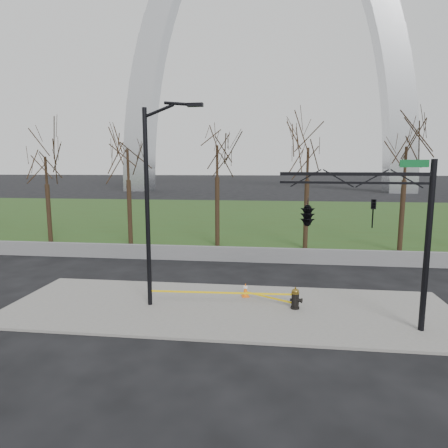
# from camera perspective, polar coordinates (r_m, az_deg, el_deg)

# --- Properties ---
(ground) EXTENTS (500.00, 500.00, 0.00)m
(ground) POSITION_cam_1_polar(r_m,az_deg,el_deg) (15.94, 0.59, -12.60)
(ground) COLOR black
(ground) RESTS_ON ground
(sidewalk) EXTENTS (18.00, 6.00, 0.10)m
(sidewalk) POSITION_cam_1_polar(r_m,az_deg,el_deg) (15.92, 0.59, -12.44)
(sidewalk) COLOR slate
(sidewalk) RESTS_ON ground
(grass_strip) EXTENTS (120.00, 40.00, 0.06)m
(grass_strip) POSITION_cam_1_polar(r_m,az_deg,el_deg) (45.17, 4.88, 1.22)
(grass_strip) COLOR #293F17
(grass_strip) RESTS_ON ground
(guardrail) EXTENTS (60.00, 0.30, 0.90)m
(guardrail) POSITION_cam_1_polar(r_m,az_deg,el_deg) (23.44, 2.80, -4.54)
(guardrail) COLOR #59595B
(guardrail) RESTS_ON ground
(gateway_arch) EXTENTS (66.00, 6.00, 65.00)m
(gateway_arch) POSITION_cam_1_polar(r_m,az_deg,el_deg) (93.69, 6.34, 25.06)
(gateway_arch) COLOR silver
(gateway_arch) RESTS_ON ground
(tree_row) EXTENTS (60.46, 4.00, 8.08)m
(tree_row) POSITION_cam_1_polar(r_m,az_deg,el_deg) (27.40, 18.81, 4.50)
(tree_row) COLOR black
(tree_row) RESTS_ON ground
(fire_hydrant) EXTENTS (0.55, 0.37, 0.89)m
(fire_hydrant) POSITION_cam_1_polar(r_m,az_deg,el_deg) (15.89, 10.59, -10.88)
(fire_hydrant) COLOR black
(fire_hydrant) RESTS_ON sidewalk
(traffic_cone) EXTENTS (0.38, 0.38, 0.61)m
(traffic_cone) POSITION_cam_1_polar(r_m,az_deg,el_deg) (17.05, 3.21, -9.75)
(traffic_cone) COLOR orange
(traffic_cone) RESTS_ON sidewalk
(street_light) EXTENTS (2.39, 0.25, 8.21)m
(street_light) POSITION_cam_1_polar(r_m,az_deg,el_deg) (15.46, -10.61, 4.48)
(street_light) COLOR black
(street_light) RESTS_ON ground
(traffic_signal_mast) EXTENTS (5.08, 2.52, 6.00)m
(traffic_signal_mast) POSITION_cam_1_polar(r_m,az_deg,el_deg) (13.97, 15.46, 1.64)
(traffic_signal_mast) COLOR black
(traffic_signal_mast) RESTS_ON ground
(caution_tape) EXTENTS (5.93, 1.46, 0.45)m
(caution_tape) POSITION_cam_1_polar(r_m,az_deg,el_deg) (15.97, 1.72, -10.38)
(caution_tape) COLOR yellow
(caution_tape) RESTS_ON ground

